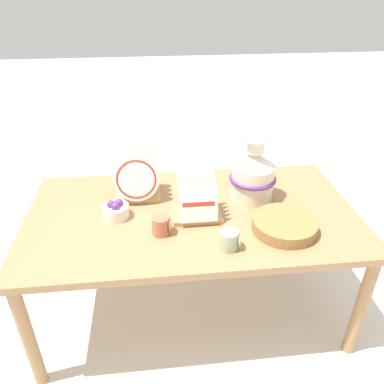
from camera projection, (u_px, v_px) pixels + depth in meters
name	position (u px, v px, depth m)	size (l,w,h in m)	color
ground_plane	(192.00, 304.00, 2.08)	(14.00, 14.00, 0.00)	silver
display_table	(192.00, 222.00, 1.80)	(1.55, 0.84, 0.62)	#9E754C
ceramic_vase	(253.00, 174.00, 1.81)	(0.23, 0.23, 0.33)	silver
dish_rack_round_plates	(137.00, 180.00, 1.83)	(0.22, 0.19, 0.24)	tan
dish_rack_square_plates	(197.00, 204.00, 1.70)	(0.22, 0.18, 0.19)	tan
wicker_charger_stack	(284.00, 225.00, 1.63)	(0.28, 0.28, 0.05)	olive
mug_sage_glaze	(230.00, 240.00, 1.52)	(0.08, 0.08, 0.08)	#9EB28E
mug_terracotta_glaze	(162.00, 225.00, 1.60)	(0.08, 0.08, 0.08)	#B76647
fruit_bowl	(116.00, 210.00, 1.71)	(0.12, 0.12, 0.09)	white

